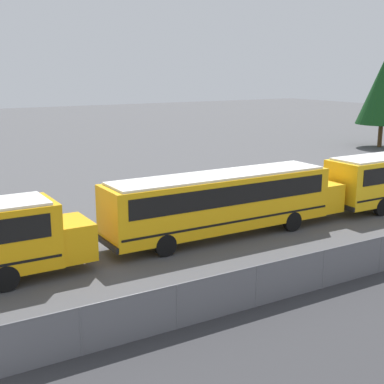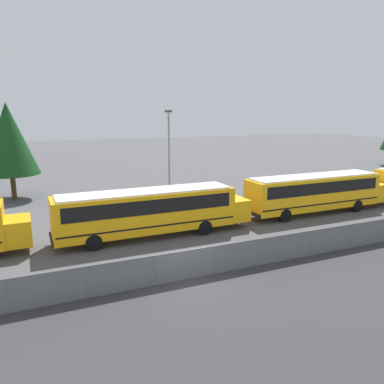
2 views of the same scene
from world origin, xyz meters
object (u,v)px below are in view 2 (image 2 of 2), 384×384
object	(u,v)px
school_bus_3	(151,209)
tree_0	(9,139)
light_pole	(169,152)
school_bus_4	(317,190)

from	to	relation	value
school_bus_3	tree_0	world-z (taller)	tree_0
light_pole	school_bus_3	bearing A→B (deg)	-117.23
school_bus_3	school_bus_4	size ratio (longest dim) A/B	1.00
school_bus_3	light_pole	distance (m)	10.29
school_bus_3	tree_0	bearing A→B (deg)	118.21
school_bus_4	light_pole	size ratio (longest dim) A/B	1.61
school_bus_3	school_bus_4	xyz separation A→B (m)	(13.67, 0.30, 0.00)
school_bus_4	tree_0	distance (m)	26.85
school_bus_3	tree_0	size ratio (longest dim) A/B	1.47
school_bus_3	tree_0	distance (m)	17.82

